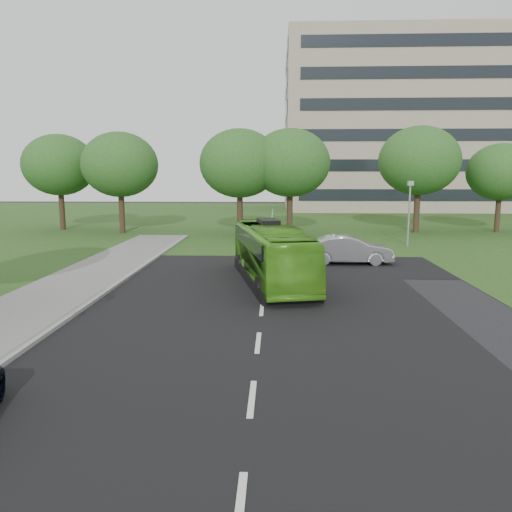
# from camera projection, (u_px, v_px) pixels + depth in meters

# --- Properties ---
(ground) EXTENTS (160.00, 160.00, 0.00)m
(ground) POSITION_uv_depth(u_px,v_px,m) (260.00, 324.00, 17.81)
(ground) COLOR black
(ground) RESTS_ON ground
(street_surfaces) EXTENTS (120.00, 120.00, 0.15)m
(street_surfaces) POSITION_uv_depth(u_px,v_px,m) (265.00, 240.00, 40.25)
(street_surfaces) COLOR black
(street_surfaces) RESTS_ON ground
(office_building) EXTENTS (40.10, 20.10, 25.00)m
(office_building) POSITION_uv_depth(u_px,v_px,m) (417.00, 126.00, 75.98)
(office_building) COLOR gray
(office_building) RESTS_ON ground
(tree_park_a) EXTENTS (6.81, 6.81, 9.05)m
(tree_park_a) POSITION_uv_depth(u_px,v_px,m) (120.00, 165.00, 44.58)
(tree_park_a) COLOR black
(tree_park_a) RESTS_ON ground
(tree_park_b) EXTENTS (7.03, 7.03, 9.22)m
(tree_park_b) POSITION_uv_depth(u_px,v_px,m) (240.00, 164.00, 43.46)
(tree_park_b) COLOR black
(tree_park_b) RESTS_ON ground
(tree_park_c) EXTENTS (6.95, 6.95, 9.23)m
(tree_park_c) POSITION_uv_depth(u_px,v_px,m) (290.00, 163.00, 43.27)
(tree_park_c) COLOR black
(tree_park_c) RESTS_ON ground
(tree_park_d) EXTENTS (7.25, 7.25, 9.59)m
(tree_park_d) POSITION_uv_depth(u_px,v_px,m) (419.00, 161.00, 44.83)
(tree_park_d) COLOR black
(tree_park_d) RESTS_ON ground
(tree_park_e) EXTENTS (6.07, 6.07, 8.09)m
(tree_park_e) POSITION_uv_depth(u_px,v_px,m) (501.00, 172.00, 45.46)
(tree_park_e) COLOR black
(tree_park_e) RESTS_ON ground
(tree_park_f) EXTENTS (6.78, 6.78, 9.05)m
(tree_park_f) POSITION_uv_depth(u_px,v_px,m) (59.00, 165.00, 47.23)
(tree_park_f) COLOR black
(tree_park_f) RESTS_ON ground
(bus) EXTENTS (4.42, 10.47, 2.84)m
(bus) POSITION_uv_depth(u_px,v_px,m) (272.00, 254.00, 24.55)
(bus) COLOR #4B9D1E
(bus) RESTS_ON ground
(sedan) EXTENTS (5.22, 1.94, 1.70)m
(sedan) POSITION_uv_depth(u_px,v_px,m) (348.00, 250.00, 29.77)
(sedan) COLOR #AFAFB4
(sedan) RESTS_ON ground
(camera_pole) EXTENTS (0.49, 0.45, 4.82)m
(camera_pole) POSITION_uv_depth(u_px,v_px,m) (409.00, 204.00, 36.61)
(camera_pole) COLOR gray
(camera_pole) RESTS_ON ground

